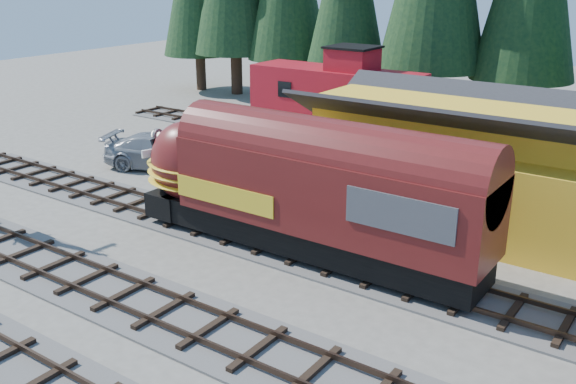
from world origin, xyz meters
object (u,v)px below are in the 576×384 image
Objects in this scene: depot at (458,151)px; caboose at (337,100)px; locomotive at (293,192)px; pickup_truck_b at (163,152)px; pickup_truck_a at (270,175)px.

depot is 1.24× the size of caboose.
caboose is (-6.57, 14.00, 0.34)m from locomotive.
locomotive reaches higher than pickup_truck_b.
caboose is 9.57m from pickup_truck_a.
pickup_truck_b is (-6.84, -0.13, 0.05)m from pickup_truck_a.
depot is at bearing -104.94° from pickup_truck_b.
depot is 7.46m from locomotive.
caboose is (-10.18, 7.50, -0.31)m from depot.
locomotive is at bearing -119.07° from depot.
depot is 8.65m from pickup_truck_a.
depot is at bearing 60.93° from locomotive.
pickup_truck_b is at bearing 87.74° from pickup_truck_a.
locomotive is at bearing -139.65° from pickup_truck_a.
depot reaches higher than pickup_truck_b.
caboose is 1.71× the size of pickup_truck_a.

